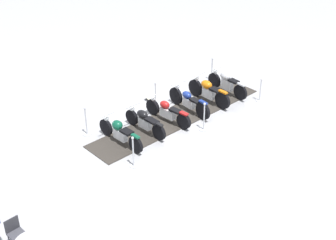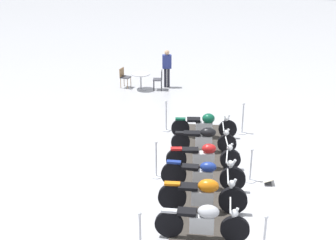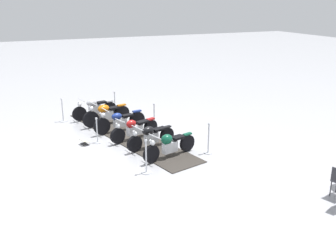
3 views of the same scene
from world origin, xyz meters
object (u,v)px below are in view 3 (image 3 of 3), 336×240
Objects in this scene: motorcycle_chrome at (94,108)px; motorcycle_navy at (119,121)px; motorcycle_copper at (106,114)px; info_placard at (85,143)px; stanchion_right_mid at (97,135)px; motorcycle_forest at (169,145)px; stanchion_left_rear at (208,143)px; stanchion_right_front at (63,114)px; stanchion_left_mid at (154,120)px; stanchion_left_front at (115,104)px; stanchion_right_rear at (146,162)px; motorcycle_maroon at (134,129)px; motorcycle_black at (151,136)px.

motorcycle_chrome is 2.26m from motorcycle_navy.
motorcycle_copper is 5.15× the size of info_placard.
info_placard is (1.09, 3.07, -0.44)m from motorcycle_chrome.
motorcycle_copper reaches higher than stanchion_right_mid.
motorcycle_chrome is at bearing -92.03° from motorcycle_forest.
stanchion_right_front is at bearing -54.43° from stanchion_left_rear.
motorcycle_chrome is 1.87× the size of stanchion_left_mid.
motorcycle_navy is at bearing 77.53° from stanchion_left_front.
stanchion_right_front is at bearing -80.14° from motorcycle_forest.
info_placard is at bearing -60.68° from motorcycle_forest.
stanchion_left_mid is 4.28m from stanchion_right_rear.
motorcycle_navy reaches higher than motorcycle_maroon.
motorcycle_navy is (-0.55, 2.20, -0.04)m from motorcycle_chrome.
motorcycle_copper is at bearing -113.81° from stanchion_right_mid.
stanchion_right_mid is at bearing -37.57° from stanchion_left_rear.
stanchion_right_front is at bearing -60.59° from motorcycle_navy.
motorcycle_copper reaches higher than info_placard.
motorcycle_chrome reaches higher than motorcycle_forest.
motorcycle_navy is 1.90m from info_placard.
stanchion_left_rear is at bearing 125.57° from stanchion_right_front.
stanchion_right_mid reaches higher than info_placard.
stanchion_right_rear is at bearing 81.93° from stanchion_left_front.
motorcycle_black is 5.22m from stanchion_left_front.
stanchion_left_front is at bearing -166.25° from stanchion_right_front.
info_placard is (1.29, -3.23, -0.30)m from stanchion_right_rear.
stanchion_left_front is at bearing -76.25° from stanchion_left_mid.
motorcycle_navy is at bearing 91.16° from motorcycle_copper.
stanchion_right_mid is at bearing -76.25° from stanchion_right_rear.
motorcycle_navy is 2.26× the size of stanchion_right_mid.
motorcycle_navy is 2.01× the size of stanchion_left_rear.
stanchion_right_rear is at bearing 60.65° from motorcycle_maroon.
stanchion_right_mid is at bearing 13.75° from stanchion_left_mid.
stanchion_left_front is 6.68m from stanchion_left_rear.
stanchion_left_rear reaches higher than stanchion_left_front.
stanchion_left_rear is (-4.18, 5.85, 0.07)m from stanchion_right_front.
motorcycle_black is (-0.27, 1.10, 0.03)m from motorcycle_maroon.
motorcycle_forest is 6.31m from stanchion_right_front.
motorcycle_black is (-1.08, 4.40, -0.04)m from motorcycle_chrome.
info_placard is (2.44, -2.43, -0.41)m from motorcycle_forest.
motorcycle_maroon is 2.11× the size of stanchion_right_mid.
motorcycle_forest is (-1.07, 4.40, -0.04)m from motorcycle_copper.
stanchion_right_mid is at bearing 65.06° from stanchion_left_front.
motorcycle_black is at bearing -92.39° from motorcycle_forest.
stanchion_right_rear is (1.01, 7.12, 0.02)m from stanchion_left_front.
stanchion_right_front is at bearing -8.61° from info_placard.
stanchion_right_mid reaches higher than motorcycle_black.
stanchion_left_rear is (-2.80, 5.67, -0.11)m from motorcycle_chrome.
motorcycle_maroon is 3.07m from stanchion_right_rear.
stanchion_left_mid reaches higher than motorcycle_forest.
motorcycle_copper is at bearing 142.24° from stanchion_right_front.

